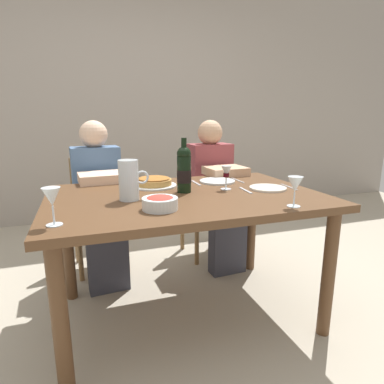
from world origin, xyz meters
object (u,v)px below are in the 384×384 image
object	(u,v)px
wine_bottle	(184,169)
baked_tart	(154,182)
salad_bowl	(160,202)
chair_right	(204,197)
dinner_plate_right_setting	(268,188)
chair_left	(97,205)
diner_right	(215,189)
dining_table	(186,210)
dinner_plate_left_setting	(217,181)
wine_glass_centre	(52,198)
diner_left	(100,197)
water_pitcher	(129,182)
wine_glass_left_diner	(295,185)
wine_glass_right_diner	(226,173)

from	to	relation	value
wine_bottle	baked_tart	bearing A→B (deg)	121.99
baked_tart	salad_bowl	xyz separation A→B (m)	(-0.08, -0.52, 0.01)
chair_right	dinner_plate_right_setting	bearing A→B (deg)	90.48
baked_tart	dinner_plate_right_setting	xyz separation A→B (m)	(0.63, -0.30, -0.02)
salad_bowl	chair_right	distance (m)	1.35
chair_left	dinner_plate_right_setting	bearing A→B (deg)	131.00
baked_tart	salad_bowl	distance (m)	0.52
wine_bottle	diner_right	size ratio (longest dim) A/B	0.27
dining_table	salad_bowl	world-z (taller)	salad_bowl
wine_bottle	dinner_plate_right_setting	bearing A→B (deg)	-9.84
dinner_plate_left_setting	dinner_plate_right_setting	bearing A→B (deg)	-55.20
wine_glass_centre	dinner_plate_right_setting	bearing A→B (deg)	14.61
baked_tart	dinner_plate_left_setting	size ratio (longest dim) A/B	1.20
diner_left	dining_table	bearing A→B (deg)	118.86
salad_bowl	dinner_plate_left_setting	xyz separation A→B (m)	(0.51, 0.51, -0.03)
wine_bottle	diner_right	bearing A→B (deg)	53.00
water_pitcher	wine_glass_centre	distance (m)	0.46
diner_left	diner_right	distance (m)	0.90
wine_glass_left_diner	dinner_plate_right_setting	xyz separation A→B (m)	(0.09, 0.38, -0.10)
wine_bottle	baked_tart	distance (m)	0.27
dinner_plate_left_setting	dinner_plate_right_setting	world-z (taller)	same
wine_glass_right_diner	wine_glass_left_diner	bearing A→B (deg)	-71.40
baked_tart	dinner_plate_right_setting	size ratio (longest dim) A/B	1.28
wine_glass_left_diner	chair_left	xyz separation A→B (m)	(-0.87, 1.32, -0.37)
wine_bottle	dinner_plate_right_setting	world-z (taller)	wine_bottle
water_pitcher	wine_glass_centre	size ratio (longest dim) A/B	1.35
water_pitcher	diner_right	world-z (taller)	diner_right
baked_tart	wine_glass_centre	xyz separation A→B (m)	(-0.54, -0.60, 0.08)
wine_glass_centre	diner_left	bearing A→B (deg)	77.72
wine_bottle	chair_right	distance (m)	1.02
chair_left	water_pitcher	bearing A→B (deg)	93.87
wine_glass_left_diner	diner_right	xyz separation A→B (m)	(0.04, 1.06, -0.25)
wine_glass_right_diner	diner_right	size ratio (longest dim) A/B	0.12
wine_glass_right_diner	diner_right	xyz separation A→B (m)	(0.19, 0.61, -0.24)
wine_bottle	chair_right	world-z (taller)	wine_bottle
wine_bottle	wine_glass_right_diner	bearing A→B (deg)	-3.09
water_pitcher	dinner_plate_left_setting	xyz separation A→B (m)	(0.62, 0.29, -0.09)
dining_table	chair_right	size ratio (longest dim) A/B	1.72
baked_tart	wine_glass_left_diner	bearing A→B (deg)	-51.31
dinner_plate_left_setting	dinner_plate_right_setting	size ratio (longest dim) A/B	1.07
water_pitcher	salad_bowl	size ratio (longest dim) A/B	1.25
diner_left	wine_bottle	bearing A→B (deg)	121.11
chair_left	chair_right	xyz separation A→B (m)	(0.90, -0.02, 0.00)
dinner_plate_left_setting	water_pitcher	bearing A→B (deg)	-155.24
dinner_plate_left_setting	chair_left	world-z (taller)	chair_left
wine_bottle	wine_glass_centre	bearing A→B (deg)	-149.60
wine_glass_right_diner	chair_left	xyz separation A→B (m)	(-0.72, 0.87, -0.36)
wine_glass_right_diner	diner_right	world-z (taller)	diner_right
dining_table	dinner_plate_right_setting	bearing A→B (deg)	-4.54
chair_right	salad_bowl	bearing A→B (deg)	56.87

